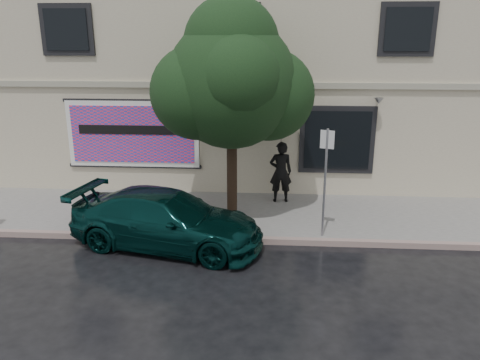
{
  "coord_description": "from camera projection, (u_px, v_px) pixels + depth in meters",
  "views": [
    {
      "loc": [
        1.17,
        -9.35,
        5.02
      ],
      "look_at": [
        0.39,
        2.2,
        1.45
      ],
      "focal_mm": 35.0,
      "sensor_mm": 36.0,
      "label": 1
    }
  ],
  "objects": [
    {
      "name": "ground",
      "position": [
        216.0,
        270.0,
        10.47
      ],
      "size": [
        90.0,
        90.0,
        0.0
      ],
      "primitive_type": "plane",
      "color": "black",
      "rests_on": "ground"
    },
    {
      "name": "sidewalk",
      "position": [
        229.0,
        214.0,
        13.54
      ],
      "size": [
        20.0,
        3.5,
        0.15
      ],
      "primitive_type": "cube",
      "color": "gray",
      "rests_on": "ground"
    },
    {
      "name": "curb",
      "position": [
        223.0,
        239.0,
        11.88
      ],
      "size": [
        20.0,
        0.18,
        0.16
      ],
      "primitive_type": "cube",
      "color": "gray",
      "rests_on": "ground"
    },
    {
      "name": "building",
      "position": [
        242.0,
        77.0,
        18.01
      ],
      "size": [
        20.0,
        8.12,
        7.0
      ],
      "color": "beige",
      "rests_on": "ground"
    },
    {
      "name": "billboard",
      "position": [
        133.0,
        134.0,
        14.76
      ],
      "size": [
        4.3,
        0.16,
        2.2
      ],
      "color": "white",
      "rests_on": "ground"
    },
    {
      "name": "car",
      "position": [
        167.0,
        220.0,
        11.49
      ],
      "size": [
        5.12,
        3.1,
        1.39
      ],
      "primitive_type": "imported",
      "rotation": [
        0.0,
        0.0,
        1.35
      ],
      "color": "black",
      "rests_on": "ground"
    },
    {
      "name": "pedestrian",
      "position": [
        281.0,
        172.0,
        14.14
      ],
      "size": [
        0.72,
        0.51,
        1.87
      ],
      "primitive_type": "imported",
      "rotation": [
        0.0,
        0.0,
        3.24
      ],
      "color": "black",
      "rests_on": "sidewalk"
    },
    {
      "name": "umbrella",
      "position": [
        282.0,
        131.0,
        13.77
      ],
      "size": [
        1.13,
        1.13,
        0.63
      ],
      "primitive_type": "imported",
      "rotation": [
        0.0,
        0.0,
        0.43
      ],
      "color": "black",
      "rests_on": "pedestrian"
    },
    {
      "name": "street_tree",
      "position": [
        231.0,
        84.0,
        12.18
      ],
      "size": [
        3.41,
        3.41,
        5.39
      ],
      "color": "black",
      "rests_on": "sidewalk"
    },
    {
      "name": "sign_pole",
      "position": [
        325.0,
        174.0,
        11.43
      ],
      "size": [
        0.33,
        0.13,
        2.76
      ],
      "rotation": [
        0.0,
        0.0,
        -0.34
      ],
      "color": "#93949B",
      "rests_on": "sidewalk"
    }
  ]
}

